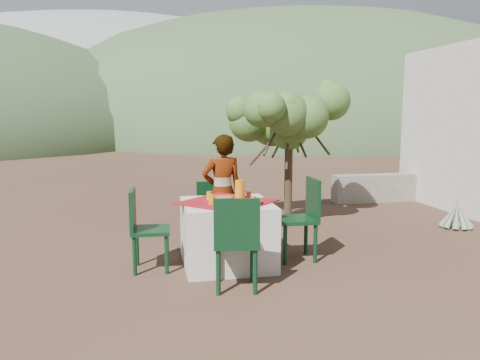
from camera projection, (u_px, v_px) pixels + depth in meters
name	position (u px, v px, depth m)	size (l,w,h in m)	color
ground	(266.00, 263.00, 5.61)	(160.00, 160.00, 0.00)	#39231A
table	(227.00, 233.00, 5.51)	(1.30, 1.30, 0.76)	silver
chair_far	(212.00, 209.00, 6.49)	(0.40, 0.40, 0.84)	black
chair_near	(236.00, 239.00, 4.65)	(0.51, 0.51, 0.97)	black
chair_left	(144.00, 226.00, 5.29)	(0.46, 0.46, 0.94)	black
chair_right	(303.00, 215.00, 5.71)	(0.48, 0.48, 1.00)	black
person	(222.00, 192.00, 6.17)	(0.55, 0.36, 1.51)	#8C6651
shrub_tree	(292.00, 125.00, 7.45)	(1.71, 1.68, 2.01)	#3F301F
agave	(457.00, 216.00, 7.31)	(0.51, 0.52, 0.55)	slate
stone_wall	(394.00, 187.00, 9.58)	(2.60, 0.35, 0.55)	gray
hill_near_right	(293.00, 133.00, 42.90)	(48.00, 48.00, 20.00)	#33502D
hill_far_center	(122.00, 128.00, 55.27)	(60.00, 60.00, 24.00)	slate
hill_far_right	(396.00, 128.00, 55.75)	(36.00, 36.00, 14.00)	slate
plate_far	(223.00, 197.00, 5.68)	(0.24, 0.24, 0.01)	brown
plate_near	(227.00, 205.00, 5.23)	(0.22, 0.22, 0.01)	brown
glass_far	(209.00, 196.00, 5.53)	(0.06, 0.06, 0.10)	orange
glass_near	(211.00, 200.00, 5.28)	(0.07, 0.07, 0.11)	orange
juice_pitcher	(240.00, 191.00, 5.44)	(0.11, 0.11, 0.25)	orange
bowl_plate	(233.00, 207.00, 5.09)	(0.19, 0.19, 0.01)	brown
white_bowl	(233.00, 204.00, 5.09)	(0.15, 0.15, 0.06)	white
jar_left	(249.00, 195.00, 5.61)	(0.06, 0.06, 0.09)	#D05B24
jar_right	(243.00, 193.00, 5.72)	(0.06, 0.06, 0.10)	#D05B24
napkin_holder	(243.00, 196.00, 5.62)	(0.06, 0.03, 0.08)	white
fruit_cluster	(256.00, 201.00, 5.29)	(0.16, 0.15, 0.08)	#6B9D39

